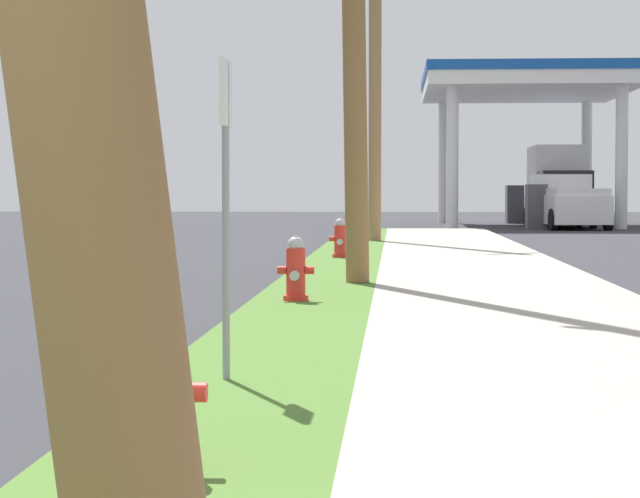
{
  "coord_description": "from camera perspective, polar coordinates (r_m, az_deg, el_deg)",
  "views": [
    {
      "loc": [
        1.66,
        -2.21,
        1.38
      ],
      "look_at": [
        0.74,
        13.34,
        0.66
      ],
      "focal_mm": 71.14,
      "sensor_mm": 36.0,
      "label": 1
    }
  ],
  "objects": [
    {
      "name": "utility_pole_background",
      "position": [
        32.02,
        2.49,
        9.55
      ],
      "size": [
        1.21,
        0.91,
        10.05
      ],
      "color": "#937047",
      "rests_on": "grass_verge"
    },
    {
      "name": "fire_hydrant_nearest",
      "position": [
        5.79,
        -7.2,
        -6.63
      ],
      "size": [
        0.42,
        0.38,
        0.74
      ],
      "color": "red",
      "rests_on": "grass_verge"
    },
    {
      "name": "fire_hydrant_third",
      "position": [
        23.82,
        0.91,
        0.4
      ],
      "size": [
        0.42,
        0.37,
        0.74
      ],
      "color": "red",
      "rests_on": "grass_verge"
    },
    {
      "name": "fire_hydrant_fourth",
      "position": [
        32.88,
        1.31,
        1.02
      ],
      "size": [
        0.42,
        0.37,
        0.74
      ],
      "color": "red",
      "rests_on": "grass_verge"
    },
    {
      "name": "car_navy_by_far_pump",
      "position": [
        53.74,
        10.85,
        1.9
      ],
      "size": [
        1.95,
        4.51,
        1.57
      ],
      "color": "navy",
      "rests_on": "ground"
    },
    {
      "name": "fire_hydrant_second",
      "position": [
        14.44,
        -1.1,
        -1.05
      ],
      "size": [
        0.42,
        0.38,
        0.74
      ],
      "color": "red",
      "rests_on": "grass_verge"
    },
    {
      "name": "car_silver_by_near_pump",
      "position": [
        57.24,
        10.67,
        1.94
      ],
      "size": [
        2.18,
        4.6,
        1.57
      ],
      "color": "#BCBCC1",
      "rests_on": "ground"
    },
    {
      "name": "truck_black_on_apron",
      "position": [
        49.91,
        10.67,
        2.72
      ],
      "size": [
        2.2,
        6.43,
        3.11
      ],
      "color": "black",
      "rests_on": "ground"
    },
    {
      "name": "street_sign_post",
      "position": [
        8.41,
        -4.27,
        4.4
      ],
      "size": [
        0.05,
        0.36,
        2.12
      ],
      "color": "gray",
      "rests_on": "grass_verge"
    },
    {
      "name": "truck_white_at_forecourt",
      "position": [
        46.56,
        11.0,
        2.03
      ],
      "size": [
        2.59,
        5.57,
        1.97
      ],
      "color": "white",
      "rests_on": "ground"
    }
  ]
}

